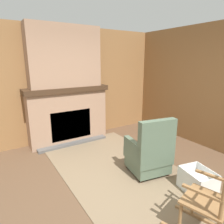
{
  "coord_description": "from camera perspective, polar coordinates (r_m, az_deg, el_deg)",
  "views": [
    {
      "loc": [
        2.12,
        -1.56,
        1.91
      ],
      "look_at": [
        -1.16,
        0.52,
        0.9
      ],
      "focal_mm": 32.0,
      "sensor_mm": 36.0,
      "label": 1
    }
  ],
  "objects": [
    {
      "name": "area_rug",
      "position": [
        3.65,
        3.09,
        -16.86
      ],
      "size": [
        3.52,
        1.9,
        0.01
      ],
      "color": "#7A664C",
      "rests_on": "ground"
    },
    {
      "name": "storage_case",
      "position": [
        4.95,
        -7.03,
        8.51
      ],
      "size": [
        0.16,
        0.26,
        0.15
      ],
      "color": "black",
      "rests_on": "fireplace_hearth"
    },
    {
      "name": "wood_panel_wall_left",
      "position": [
        4.93,
        -13.85,
        7.48
      ],
      "size": [
        0.06,
        5.59,
        2.67
      ],
      "color": "olive",
      "rests_on": "ground"
    },
    {
      "name": "fireplace_hearth",
      "position": [
        4.83,
        -12.4,
        -0.83
      ],
      "size": [
        0.62,
        1.92,
        1.32
      ],
      "color": "#9E7A60",
      "rests_on": "ground"
    },
    {
      "name": "oil_lamp_vase",
      "position": [
        4.62,
        -18.0,
        7.78
      ],
      "size": [
        0.12,
        0.12,
        0.28
      ],
      "color": "#B24C42",
      "rests_on": "fireplace_hearth"
    },
    {
      "name": "ground_plane",
      "position": [
        3.25,
        3.46,
        -21.44
      ],
      "size": [
        14.0,
        14.0,
        0.0
      ],
      "primitive_type": "plane",
      "color": "brown"
    },
    {
      "name": "rocking_chair",
      "position": [
        2.58,
        26.08,
        -22.58
      ],
      "size": [
        0.88,
        0.62,
        1.21
      ],
      "rotation": [
        0.0,
        0.0,
        3.41
      ],
      "color": "olive",
      "rests_on": "ground"
    },
    {
      "name": "decorative_plate_on_mantel",
      "position": [
        4.73,
        -13.91,
        8.52
      ],
      "size": [
        0.07,
        0.25,
        0.25
      ],
      "color": "#336093",
      "rests_on": "fireplace_hearth"
    },
    {
      "name": "armchair",
      "position": [
        3.52,
        10.62,
        -11.67
      ],
      "size": [
        0.72,
        0.74,
        1.03
      ],
      "rotation": [
        0.0,
        0.0,
        2.96
      ],
      "color": "#516651",
      "rests_on": "ground"
    },
    {
      "name": "laundry_basket",
      "position": [
        3.37,
        23.27,
        -17.73
      ],
      "size": [
        0.54,
        0.46,
        0.35
      ],
      "rotation": [
        0.0,
        0.0,
        -0.2
      ],
      "color": "white",
      "rests_on": "ground"
    },
    {
      "name": "firewood_stack",
      "position": [
        4.77,
        12.23,
        -8.36
      ],
      "size": [
        0.58,
        0.54,
        0.16
      ],
      "rotation": [
        0.0,
        0.0,
        -0.24
      ],
      "color": "brown",
      "rests_on": "ground"
    },
    {
      "name": "chimney_breast",
      "position": [
        4.67,
        -13.37,
        15.15
      ],
      "size": [
        0.36,
        1.6,
        1.33
      ],
      "color": "#9E7A60",
      "rests_on": "fireplace_hearth"
    }
  ]
}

